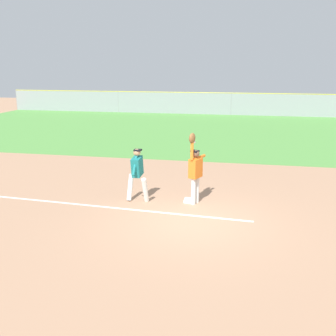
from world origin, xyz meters
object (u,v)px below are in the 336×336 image
at_px(fielder, 195,169).
at_px(parked_car_silver, 193,104).
at_px(first_base, 190,200).
at_px(baseball, 194,142).
at_px(parked_car_red, 133,103).
at_px(runner, 137,171).
at_px(parked_car_green, 268,105).
at_px(parked_car_blue, 330,106).

relative_size(fielder, parked_car_silver, 0.51).
distance_m(first_base, parked_car_silver, 25.25).
distance_m(baseball, parked_car_red, 26.74).
relative_size(baseball, parked_car_red, 0.02).
bearing_deg(baseball, parked_car_silver, 97.87).
xyz_separation_m(first_base, fielder, (0.16, -0.14, 1.08)).
height_order(baseball, parked_car_silver, baseball).
bearing_deg(runner, baseball, 10.18).
distance_m(fielder, parked_car_red, 26.78).
bearing_deg(parked_car_green, baseball, -93.38).
bearing_deg(first_base, parked_car_red, 110.01).
xyz_separation_m(fielder, parked_car_blue, (8.67, 25.75, -0.45)).
height_order(baseball, parked_car_blue, baseball).
distance_m(fielder, baseball, 0.84).
bearing_deg(fielder, baseball, -26.45).
relative_size(baseball, parked_car_blue, 0.02).
relative_size(fielder, parked_car_red, 0.51).
bearing_deg(runner, parked_car_silver, 97.35).
bearing_deg(parked_car_red, parked_car_blue, 4.66).
bearing_deg(baseball, parked_car_green, 82.53).
distance_m(fielder, parked_car_blue, 27.17).
xyz_separation_m(first_base, baseball, (0.12, -0.08, 1.92)).
xyz_separation_m(first_base, parked_car_silver, (-3.35, 25.02, 0.63)).
bearing_deg(baseball, parked_car_red, 110.18).
xyz_separation_m(fielder, runner, (-1.81, -0.15, -0.12)).
distance_m(first_base, parked_car_blue, 27.10).
relative_size(first_base, runner, 0.22).
relative_size(parked_car_red, parked_car_blue, 0.98).
height_order(runner, parked_car_silver, runner).
bearing_deg(parked_car_red, baseball, -67.16).
relative_size(first_base, parked_car_silver, 0.09).
height_order(fielder, baseball, fielder).
xyz_separation_m(first_base, runner, (-1.65, -0.29, 0.96)).
distance_m(first_base, parked_car_red, 26.60).
height_order(runner, baseball, baseball).
height_order(parked_car_green, parked_car_blue, same).
distance_m(fielder, runner, 1.82).
bearing_deg(runner, fielder, 8.37).
xyz_separation_m(fielder, parked_car_red, (-9.26, 25.12, -0.45)).
height_order(runner, parked_car_red, runner).
bearing_deg(fielder, parked_car_blue, -84.52).
bearing_deg(first_base, parked_car_silver, 97.63).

